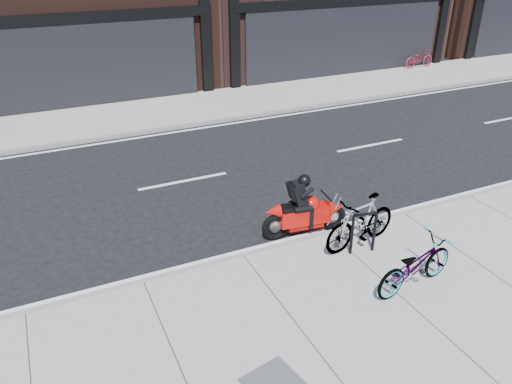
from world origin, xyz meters
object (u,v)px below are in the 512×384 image
bicycle_front (415,265)px  bicycle_rear (361,222)px  bicycle_far (419,58)px  utility_grate (274,384)px  bike_rack (364,229)px  motorcycle (308,210)px

bicycle_front → bicycle_rear: bicycle_rear is taller
bicycle_far → bicycle_front: bearing=136.8°
bicycle_rear → utility_grate: 4.05m
bicycle_rear → bicycle_far: bicycle_rear is taller
bicycle_front → bicycle_far: size_ratio=1.12×
bicycle_rear → bike_rack: bearing=-31.6°
bike_rack → motorcycle: bearing=113.2°
utility_grate → bike_rack: bearing=36.0°
motorcycle → utility_grate: size_ratio=2.56×
bicycle_far → utility_grate: bicycle_far is taller
bike_rack → utility_grate: bike_rack is taller
bicycle_front → motorcycle: 2.62m
bike_rack → bicycle_rear: (0.10, 0.24, 0.02)m
utility_grate → bicycle_far: bearing=43.5°
bike_rack → bicycle_rear: bearing=67.5°
bike_rack → bicycle_far: size_ratio=0.56×
bike_rack → bicycle_far: (11.75, 11.84, -0.10)m
bicycle_rear → utility_grate: size_ratio=2.41×
bicycle_far → motorcycle: bearing=129.0°
bike_rack → motorcycle: size_ratio=0.46×
motorcycle → bicycle_far: size_ratio=1.20×
bike_rack → motorcycle: (-0.52, 1.23, -0.07)m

